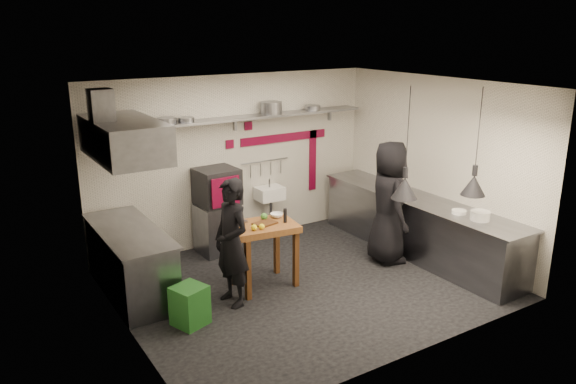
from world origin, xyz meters
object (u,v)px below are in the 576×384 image
chef_left (232,243)px  chef_right (389,202)px  oven_stand (218,228)px  prep_table (263,255)px  green_bin (190,305)px  combi_oven (217,186)px

chef_left → chef_right: 2.68m
oven_stand → prep_table: prep_table is taller
green_bin → prep_table: bearing=19.1°
green_bin → prep_table: size_ratio=0.54×
oven_stand → prep_table: size_ratio=0.87×
combi_oven → green_bin: 2.50m
chef_left → chef_right: (2.68, -0.01, 0.09)m
prep_table → chef_right: bearing=1.3°
chef_right → oven_stand: bearing=70.7°
green_bin → chef_left: size_ratio=0.29×
green_bin → chef_right: bearing=3.5°
oven_stand → chef_right: (2.09, -1.71, 0.55)m
combi_oven → prep_table: bearing=-94.3°
prep_table → chef_left: size_ratio=0.54×
green_bin → chef_right: size_ratio=0.26×
oven_stand → combi_oven: combi_oven is taller
combi_oven → chef_right: chef_right is taller
oven_stand → green_bin: oven_stand is taller
oven_stand → combi_oven: size_ratio=1.29×
combi_oven → oven_stand: bearing=-135.3°
prep_table → chef_right: (2.08, -0.24, 0.49)m
combi_oven → chef_right: size_ratio=0.33×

